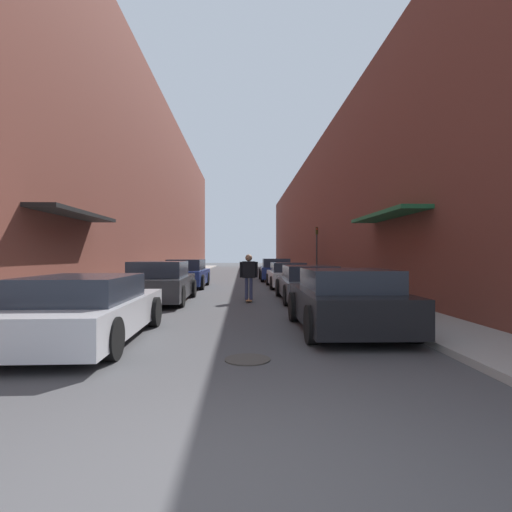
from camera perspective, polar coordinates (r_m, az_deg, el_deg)
ground at (r=25.71m, az=-2.59°, el=-3.50°), size 126.38×126.38×0.00m
curb_strip_left at (r=31.80m, az=-10.54°, el=-2.72°), size 1.80×57.45×0.12m
curb_strip_right at (r=31.72m, az=5.62°, el=-2.72°), size 1.80×57.45×0.12m
building_row_left at (r=32.70m, az=-15.64°, el=8.72°), size 4.90×57.45×13.04m
building_row_right at (r=32.33m, az=10.75°, el=5.45°), size 4.90×57.45×9.28m
parked_car_left_0 at (r=8.10m, az=-23.09°, el=-6.98°), size 2.05×4.71×1.23m
parked_car_left_1 at (r=14.10m, az=-13.46°, el=-3.68°), size 2.02×4.83×1.40m
parked_car_left_2 at (r=20.24m, az=-9.82°, el=-2.54°), size 1.95×4.63×1.41m
parked_car_right_0 at (r=8.67m, az=12.69°, el=-6.22°), size 2.07×4.09×1.31m
parked_car_right_1 at (r=14.21m, az=7.48°, el=-3.92°), size 2.03×4.79×1.25m
parked_car_right_2 at (r=20.11m, az=4.49°, el=-2.76°), size 1.92×4.61×1.25m
parked_car_right_3 at (r=25.47m, az=2.81°, el=-2.00°), size 2.01×4.42×1.41m
skateboarder at (r=13.77m, az=-1.05°, el=-2.40°), size 0.63×0.78×1.64m
manhole_cover at (r=6.28m, az=-1.23°, el=-14.55°), size 0.70×0.70×0.02m
traffic_light at (r=25.46m, az=8.66°, el=1.31°), size 0.16×0.22×3.27m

